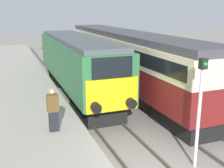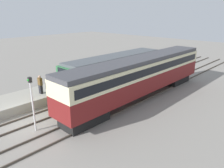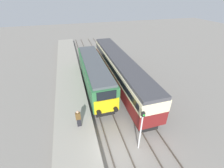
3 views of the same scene
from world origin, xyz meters
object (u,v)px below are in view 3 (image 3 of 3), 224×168
passenger_carriage (120,68)px  signal_post (141,128)px  person_on_platform (78,119)px  locomotive (94,73)px

passenger_carriage → signal_post: bearing=-99.5°
person_on_platform → signal_post: size_ratio=0.44×
locomotive → passenger_carriage: passenger_carriage is taller
passenger_carriage → signal_post: size_ratio=4.66×
locomotive → person_on_platform: bearing=-111.1°
locomotive → passenger_carriage: bearing=-2.9°
locomotive → person_on_platform: locomotive is taller
person_on_platform → signal_post: 5.48m
person_on_platform → signal_post: signal_post is taller
person_on_platform → signal_post: (4.49, -3.06, 0.66)m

